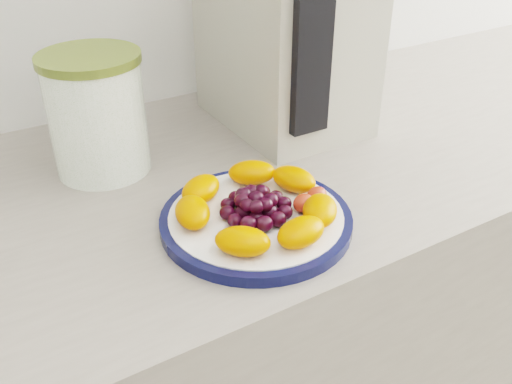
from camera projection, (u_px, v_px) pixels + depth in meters
counter at (247, 366)px, 1.11m from camera, size 3.50×0.60×0.90m
cabinet_face at (247, 376)px, 1.12m from camera, size 3.48×0.58×0.84m
plate_rim at (256, 220)px, 0.73m from camera, size 0.24×0.24×0.01m
plate_face at (256, 220)px, 0.73m from camera, size 0.22×0.22×0.02m
canister at (98, 118)px, 0.82m from camera, size 0.17×0.17×0.16m
canister_lid at (88, 58)px, 0.77m from camera, size 0.17×0.17×0.01m
appliance_body at (285, 21)px, 0.92m from camera, size 0.20×0.28×0.35m
appliance_panel at (312, 46)px, 0.79m from camera, size 0.06×0.02×0.26m
fruit_plate at (260, 204)px, 0.71m from camera, size 0.21×0.21×0.03m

